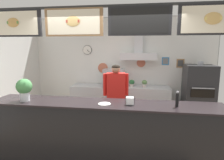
# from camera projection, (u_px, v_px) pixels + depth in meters

# --- Properties ---
(ground_plane) EXTENTS (6.45, 6.45, 0.00)m
(ground_plane) POSITION_uv_depth(u_px,v_px,m) (108.00, 153.00, 3.68)
(ground_plane) COLOR brown
(back_wall_assembly) EXTENTS (5.37, 2.69, 2.86)m
(back_wall_assembly) POSITION_uv_depth(u_px,v_px,m) (122.00, 64.00, 5.66)
(back_wall_assembly) COLOR gray
(back_wall_assembly) RESTS_ON ground_plane
(service_counter) EXTENTS (3.85, 0.64, 1.10)m
(service_counter) POSITION_uv_depth(u_px,v_px,m) (104.00, 134.00, 3.26)
(service_counter) COLOR black
(service_counter) RESTS_ON ground_plane
(back_prep_counter) EXTENTS (2.80, 0.59, 0.90)m
(back_prep_counter) POSITION_uv_depth(u_px,v_px,m) (120.00, 102.00, 5.61)
(back_prep_counter) COLOR #B7BABF
(back_prep_counter) RESTS_ON ground_plane
(pizza_oven) EXTENTS (0.72, 0.71, 1.66)m
(pizza_oven) POSITION_uv_depth(u_px,v_px,m) (198.00, 95.00, 5.00)
(pizza_oven) COLOR #232326
(pizza_oven) RESTS_ON ground_plane
(shop_worker) EXTENTS (0.58, 0.29, 1.61)m
(shop_worker) POSITION_uv_depth(u_px,v_px,m) (116.00, 97.00, 4.47)
(shop_worker) COLOR #232328
(shop_worker) RESTS_ON ground_plane
(espresso_machine) EXTENTS (0.58, 0.46, 0.49)m
(espresso_machine) POSITION_uv_depth(u_px,v_px,m) (114.00, 78.00, 5.49)
(espresso_machine) COLOR #A3A5AD
(espresso_machine) RESTS_ON back_prep_counter
(potted_sage) EXTENTS (0.14, 0.14, 0.20)m
(potted_sage) POSITION_uv_depth(u_px,v_px,m) (144.00, 83.00, 5.39)
(potted_sage) COLOR beige
(potted_sage) RESTS_ON back_prep_counter
(potted_basil) EXTENTS (0.15, 0.15, 0.20)m
(potted_basil) POSITION_uv_depth(u_px,v_px,m) (132.00, 83.00, 5.44)
(potted_basil) COLOR beige
(potted_basil) RESTS_ON back_prep_counter
(napkin_holder) EXTENTS (0.14, 0.13, 0.14)m
(napkin_holder) POSITION_uv_depth(u_px,v_px,m) (130.00, 101.00, 3.07)
(napkin_holder) COLOR #262628
(napkin_holder) RESTS_ON service_counter
(basil_vase) EXTENTS (0.26, 0.26, 0.38)m
(basil_vase) POSITION_uv_depth(u_px,v_px,m) (24.00, 89.00, 3.25)
(basil_vase) COLOR silver
(basil_vase) RESTS_ON service_counter
(pepper_grinder) EXTENTS (0.05, 0.05, 0.25)m
(pepper_grinder) POSITION_uv_depth(u_px,v_px,m) (177.00, 99.00, 2.95)
(pepper_grinder) COLOR black
(pepper_grinder) RESTS_ON service_counter
(condiment_plate) EXTENTS (0.20, 0.20, 0.01)m
(condiment_plate) POSITION_uv_depth(u_px,v_px,m) (105.00, 104.00, 3.09)
(condiment_plate) COLOR white
(condiment_plate) RESTS_ON service_counter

